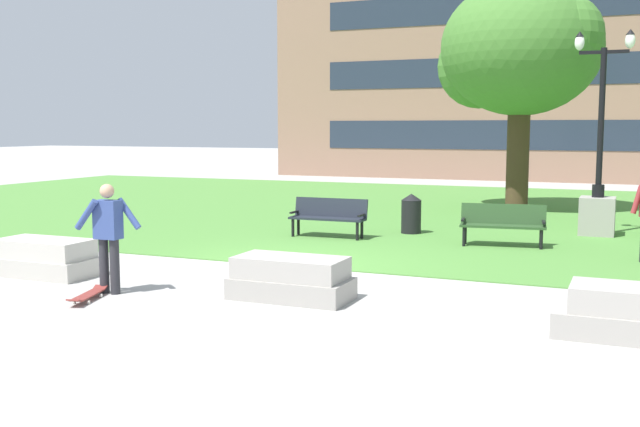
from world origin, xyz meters
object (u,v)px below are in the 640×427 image
object	(u,v)px
concrete_block_right	(635,314)
trash_bin	(411,213)
park_bench_near_right	(329,215)
lamp_post_center	(598,194)
concrete_block_left	(291,279)
park_bench_near_left	(503,222)
person_skateboarder	(108,232)
skateboard	(88,295)
concrete_block_center	(44,258)

from	to	relation	value
concrete_block_right	trash_bin	bearing A→B (deg)	123.26
concrete_block_right	park_bench_near_right	world-z (taller)	park_bench_near_right
concrete_block_right	lamp_post_center	bearing A→B (deg)	95.45
trash_bin	concrete_block_left	bearing A→B (deg)	-88.09
park_bench_near_left	lamp_post_center	size ratio (longest dim) A/B	0.39
person_skateboarder	trash_bin	distance (m)	8.53
skateboard	park_bench_near_right	xyz separation A→B (m)	(0.90, 7.31, 0.45)
concrete_block_left	trash_bin	xyz separation A→B (m)	(-0.25, 7.38, 0.20)
park_bench_near_right	concrete_block_left	bearing A→B (deg)	-72.96
park_bench_near_right	trash_bin	distance (m)	2.10
concrete_block_left	skateboard	world-z (taller)	concrete_block_left
skateboard	park_bench_near_right	bearing A→B (deg)	82.98
concrete_block_left	concrete_block_right	bearing A→B (deg)	-3.41
person_skateboarder	lamp_post_center	xyz separation A→B (m)	(6.67, 9.61, 0.03)
concrete_block_left	person_skateboarder	distance (m)	2.93
concrete_block_right	lamp_post_center	world-z (taller)	lamp_post_center
concrete_block_center	concrete_block_left	size ratio (longest dim) A/B	1.00
park_bench_near_right	lamp_post_center	xyz separation A→B (m)	(5.76, 2.82, 0.46)
skateboard	trash_bin	bearing A→B (deg)	73.90
concrete_block_center	lamp_post_center	size ratio (longest dim) A/B	0.38
person_skateboarder	park_bench_near_right	world-z (taller)	person_skateboarder
trash_bin	park_bench_near_left	bearing A→B (deg)	-25.41
concrete_block_right	skateboard	bearing A→B (deg)	-172.45
skateboard	park_bench_near_right	world-z (taller)	park_bench_near_right
concrete_block_center	skateboard	xyz separation A→B (m)	(1.97, -1.23, -0.22)
concrete_block_right	park_bench_near_right	size ratio (longest dim) A/B	1.02
concrete_block_center	lamp_post_center	world-z (taller)	lamp_post_center
concrete_block_left	park_bench_near_right	bearing A→B (deg)	107.04
person_skateboarder	trash_bin	bearing A→B (deg)	72.86
concrete_block_center	concrete_block_right	size ratio (longest dim) A/B	0.97
trash_bin	concrete_block_center	bearing A→B (deg)	-121.01
park_bench_near_left	park_bench_near_right	xyz separation A→B (m)	(-3.97, -0.23, 0.00)
park_bench_near_right	skateboard	bearing A→B (deg)	-97.02
lamp_post_center	trash_bin	world-z (taller)	lamp_post_center
person_skateboarder	skateboard	distance (m)	1.03
skateboard	trash_bin	xyz separation A→B (m)	(2.50, 8.67, 0.42)
park_bench_near_right	trash_bin	size ratio (longest dim) A/B	1.88
person_skateboarder	lamp_post_center	distance (m)	11.69
lamp_post_center	concrete_block_left	bearing A→B (deg)	-113.84
concrete_block_center	concrete_block_right	world-z (taller)	same
concrete_block_left	park_bench_near_right	world-z (taller)	park_bench_near_right
park_bench_near_left	park_bench_near_right	distance (m)	3.97
concrete_block_left	lamp_post_center	xyz separation A→B (m)	(3.91, 8.85, 0.69)
park_bench_near_left	lamp_post_center	xyz separation A→B (m)	(1.79, 2.59, 0.46)
concrete_block_left	park_bench_near_left	world-z (taller)	park_bench_near_left
concrete_block_center	concrete_block_left	distance (m)	4.72
concrete_block_center	person_skateboarder	size ratio (longest dim) A/B	1.05
concrete_block_left	skateboard	size ratio (longest dim) A/B	1.74
park_bench_near_right	trash_bin	xyz separation A→B (m)	(1.60, 1.36, -0.04)
concrete_block_center	concrete_block_left	bearing A→B (deg)	0.64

